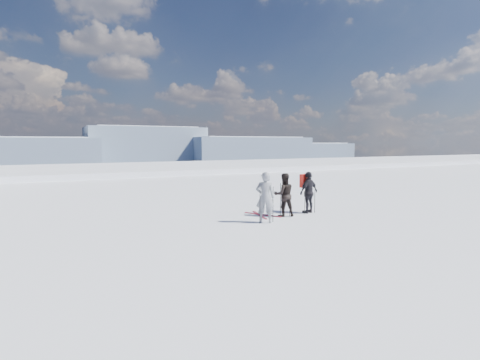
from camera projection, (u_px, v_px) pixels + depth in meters
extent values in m
plane|color=white|center=(104.00, 257.00, 66.96)|extent=(220.00, 208.01, 71.62)
cube|color=white|center=(138.00, 233.00, 39.25)|extent=(180.00, 16.00, 14.00)
plane|color=navy|center=(64.00, 188.00, 272.28)|extent=(820.00, 820.00, 0.00)
cube|color=slate|center=(15.00, 156.00, 385.49)|extent=(160.00, 80.00, 38.00)
cube|color=white|center=(14.00, 141.00, 383.90)|extent=(136.00, 70.00, 8.00)
cube|color=slate|center=(145.00, 148.00, 474.47)|extent=(140.00, 80.00, 52.00)
cube|color=white|center=(145.00, 130.00, 472.19)|extent=(119.00, 70.00, 8.00)
cube|color=slate|center=(246.00, 152.00, 506.99)|extent=(160.00, 80.00, 40.00)
cube|color=white|center=(246.00, 140.00, 505.31)|extent=(136.00, 70.00, 8.00)
cube|color=slate|center=(305.00, 154.00, 588.05)|extent=(130.00, 80.00, 32.00)
cube|color=white|center=(305.00, 145.00, 586.76)|extent=(110.50, 70.00, 8.00)
imported|color=gray|center=(265.00, 197.00, 13.53)|extent=(0.81, 0.74, 1.86)
imported|color=black|center=(284.00, 195.00, 14.74)|extent=(0.97, 0.85, 1.71)
imported|color=black|center=(309.00, 192.00, 15.42)|extent=(1.08, 0.64, 1.73)
cube|color=red|center=(304.00, 164.00, 15.49)|extent=(0.41, 0.29, 0.55)
cylinder|color=black|center=(260.00, 206.00, 13.37)|extent=(0.02, 0.02, 1.30)
cylinder|color=black|center=(273.00, 204.00, 13.64)|extent=(0.02, 0.02, 1.31)
cylinder|color=black|center=(280.00, 200.00, 14.58)|extent=(0.02, 0.02, 1.34)
cylinder|color=black|center=(290.00, 200.00, 14.79)|extent=(0.02, 0.02, 1.27)
cylinder|color=black|center=(305.00, 199.00, 15.20)|extent=(0.02, 0.02, 1.28)
cylinder|color=black|center=(315.00, 198.00, 15.51)|extent=(0.02, 0.02, 1.19)
cube|color=black|center=(260.00, 215.00, 15.00)|extent=(0.45, 1.68, 0.03)
cube|color=black|center=(263.00, 215.00, 15.06)|extent=(0.88, 1.54, 0.03)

